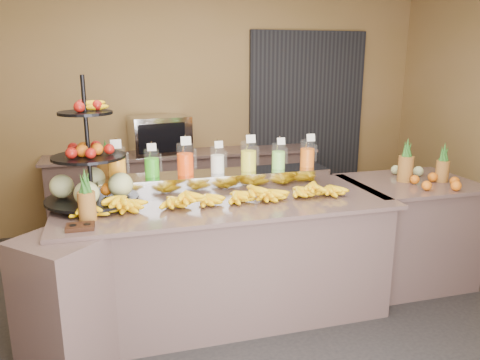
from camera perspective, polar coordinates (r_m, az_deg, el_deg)
name	(u,v)px	position (r m, az deg, el deg)	size (l,w,h in m)	color
ground	(236,330)	(3.67, -0.48, -17.82)	(6.00, 6.00, 0.00)	black
room_envelope	(232,70)	(3.91, -0.95, 13.22)	(6.04, 5.02, 2.82)	brown
buffet_counter	(213,260)	(3.65, -3.36, -9.76)	(2.75, 1.25, 0.93)	#8A6764
right_counter	(406,231)	(4.48, 19.63, -5.87)	(1.08, 0.88, 0.93)	#8A6764
back_ledge	(185,191)	(5.51, -6.68, -1.34)	(3.10, 0.55, 0.93)	#8A6764
pitcher_tray	(218,181)	(3.79, -2.73, -0.16)	(1.85, 0.30, 0.15)	gray
juice_pitcher_orange_a	(117,165)	(3.66, -14.76, 1.79)	(0.13, 0.14, 0.32)	silver
juice_pitcher_green	(152,165)	(3.67, -10.69, 1.84)	(0.12, 0.12, 0.28)	silver
juice_pitcher_orange_b	(185,161)	(3.70, -6.69, 2.32)	(0.13, 0.14, 0.32)	silver
juice_pitcher_milk	(217,161)	(3.75, -2.76, 2.31)	(0.11, 0.12, 0.27)	silver
juice_pitcher_lemon	(249,158)	(3.81, 1.05, 2.73)	(0.13, 0.13, 0.31)	silver
juice_pitcher_lime	(278,157)	(3.90, 4.71, 2.76)	(0.11, 0.12, 0.28)	silver
juice_pitcher_orange_c	(307,155)	(3.99, 8.22, 3.05)	(0.12, 0.13, 0.30)	silver
banana_heap	(219,194)	(3.45, -2.58, -1.75)	(2.03, 0.18, 0.17)	yellow
fruit_stand	(97,174)	(3.52, -17.05, 0.75)	(0.80, 0.80, 0.93)	black
condiment_caddy	(80,227)	(3.12, -18.90, -5.42)	(0.17, 0.13, 0.03)	black
pineapple_left_a	(87,202)	(3.23, -18.18, -2.55)	(0.11, 0.11, 0.35)	brown
pineapple_left_b	(107,172)	(3.87, -15.90, 0.90)	(0.14, 0.14, 0.43)	brown
right_fruit_pile	(429,176)	(4.29, 22.00, 0.45)	(0.42, 0.40, 0.22)	brown
oven_warmer	(160,135)	(5.34, -9.77, 5.44)	(0.63, 0.44, 0.42)	gray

